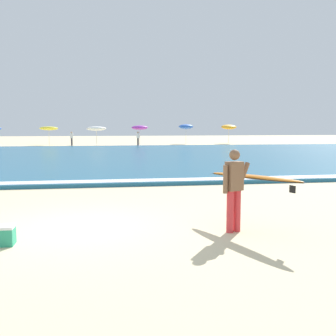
{
  "coord_description": "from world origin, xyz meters",
  "views": [
    {
      "loc": [
        0.7,
        -8.64,
        2.21
      ],
      "look_at": [
        2.29,
        1.63,
        1.1
      ],
      "focal_mm": 42.15,
      "sensor_mm": 36.0,
      "label": 1
    }
  ],
  "objects_px": {
    "beach_umbrella_4": "(186,127)",
    "beachgoer_near_row_mid": "(72,138)",
    "beach_umbrella_2": "(96,129)",
    "cooler_box": "(1,235)",
    "surfer_with_board": "(243,182)",
    "beachgoer_near_row_left": "(138,138)",
    "beach_umbrella_5": "(229,127)",
    "beach_umbrella_1": "(49,128)",
    "beach_umbrella_3": "(140,128)"
  },
  "relations": [
    {
      "from": "beachgoer_near_row_left",
      "to": "beach_umbrella_2",
      "type": "bearing_deg",
      "value": 168.66
    },
    {
      "from": "beach_umbrella_3",
      "to": "beach_umbrella_5",
      "type": "relative_size",
      "value": 0.95
    },
    {
      "from": "beach_umbrella_3",
      "to": "beach_umbrella_1",
      "type": "bearing_deg",
      "value": 174.6
    },
    {
      "from": "beach_umbrella_1",
      "to": "beach_umbrella_2",
      "type": "relative_size",
      "value": 0.99
    },
    {
      "from": "beach_umbrella_2",
      "to": "beach_umbrella_3",
      "type": "distance_m",
      "value": 4.97
    },
    {
      "from": "beach_umbrella_3",
      "to": "surfer_with_board",
      "type": "bearing_deg",
      "value": -91.45
    },
    {
      "from": "beach_umbrella_5",
      "to": "beachgoer_near_row_mid",
      "type": "relative_size",
      "value": 1.54
    },
    {
      "from": "beach_umbrella_4",
      "to": "surfer_with_board",
      "type": "bearing_deg",
      "value": -99.68
    },
    {
      "from": "beach_umbrella_1",
      "to": "surfer_with_board",
      "type": "bearing_deg",
      "value": -76.49
    },
    {
      "from": "surfer_with_board",
      "to": "beach_umbrella_2",
      "type": "bearing_deg",
      "value": 96.02
    },
    {
      "from": "surfer_with_board",
      "to": "beach_umbrella_4",
      "type": "bearing_deg",
      "value": 80.32
    },
    {
      "from": "beach_umbrella_1",
      "to": "beachgoer_near_row_mid",
      "type": "xyz_separation_m",
      "value": [
        2.65,
        -1.28,
        -1.08
      ]
    },
    {
      "from": "beach_umbrella_2",
      "to": "beach_umbrella_3",
      "type": "xyz_separation_m",
      "value": [
        4.96,
        0.32,
        0.1
      ]
    },
    {
      "from": "beach_umbrella_2",
      "to": "beachgoer_near_row_mid",
      "type": "height_order",
      "value": "beach_umbrella_2"
    },
    {
      "from": "beach_umbrella_4",
      "to": "beachgoer_near_row_mid",
      "type": "height_order",
      "value": "beach_umbrella_4"
    },
    {
      "from": "beachgoer_near_row_mid",
      "to": "cooler_box",
      "type": "xyz_separation_m",
      "value": [
        1.97,
        -38.23,
        -0.66
      ]
    },
    {
      "from": "beachgoer_near_row_mid",
      "to": "beach_umbrella_3",
      "type": "bearing_deg",
      "value": 2.2
    },
    {
      "from": "beach_umbrella_3",
      "to": "beachgoer_near_row_left",
      "type": "distance_m",
      "value": 1.74
    },
    {
      "from": "surfer_with_board",
      "to": "beach_umbrella_4",
      "type": "relative_size",
      "value": 1.14
    },
    {
      "from": "beachgoer_near_row_mid",
      "to": "beachgoer_near_row_left",
      "type": "bearing_deg",
      "value": -7.33
    },
    {
      "from": "beach_umbrella_4",
      "to": "beachgoer_near_row_mid",
      "type": "xyz_separation_m",
      "value": [
        -13.62,
        -2.21,
        -1.28
      ]
    },
    {
      "from": "surfer_with_board",
      "to": "beach_umbrella_1",
      "type": "bearing_deg",
      "value": 103.51
    },
    {
      "from": "beach_umbrella_1",
      "to": "beachgoer_near_row_mid",
      "type": "distance_m",
      "value": 3.13
    },
    {
      "from": "beachgoer_near_row_left",
      "to": "beach_umbrella_4",
      "type": "bearing_deg",
      "value": 27.06
    },
    {
      "from": "beach_umbrella_5",
      "to": "beach_umbrella_1",
      "type": "bearing_deg",
      "value": -176.29
    },
    {
      "from": "surfer_with_board",
      "to": "beachgoer_near_row_left",
      "type": "bearing_deg",
      "value": 88.99
    },
    {
      "from": "surfer_with_board",
      "to": "beachgoer_near_row_mid",
      "type": "relative_size",
      "value": 1.75
    },
    {
      "from": "surfer_with_board",
      "to": "beach_umbrella_2",
      "type": "distance_m",
      "value": 38.1
    },
    {
      "from": "beach_umbrella_1",
      "to": "beach_umbrella_3",
      "type": "bearing_deg",
      "value": -5.4
    },
    {
      "from": "surfer_with_board",
      "to": "cooler_box",
      "type": "bearing_deg",
      "value": -176.11
    },
    {
      "from": "beach_umbrella_3",
      "to": "beach_umbrella_4",
      "type": "relative_size",
      "value": 0.96
    },
    {
      "from": "beach_umbrella_4",
      "to": "beach_umbrella_3",
      "type": "bearing_deg",
      "value": -162.01
    },
    {
      "from": "beach_umbrella_5",
      "to": "beachgoer_near_row_left",
      "type": "distance_m",
      "value": 12.45
    },
    {
      "from": "beach_umbrella_2",
      "to": "beachgoer_near_row_left",
      "type": "height_order",
      "value": "beach_umbrella_2"
    },
    {
      "from": "beach_umbrella_4",
      "to": "beach_umbrella_5",
      "type": "height_order",
      "value": "beach_umbrella_5"
    },
    {
      "from": "beachgoer_near_row_left",
      "to": "beach_umbrella_5",
      "type": "bearing_deg",
      "value": 17.16
    },
    {
      "from": "beach_umbrella_3",
      "to": "beach_umbrella_4",
      "type": "bearing_deg",
      "value": 17.99
    },
    {
      "from": "beach_umbrella_1",
      "to": "beach_umbrella_5",
      "type": "bearing_deg",
      "value": 3.71
    },
    {
      "from": "beach_umbrella_2",
      "to": "cooler_box",
      "type": "relative_size",
      "value": 4.59
    },
    {
      "from": "surfer_with_board",
      "to": "beach_umbrella_1",
      "type": "distance_m",
      "value": 40.31
    },
    {
      "from": "beachgoer_near_row_mid",
      "to": "beach_umbrella_5",
      "type": "bearing_deg",
      "value": 7.98
    },
    {
      "from": "beach_umbrella_2",
      "to": "beachgoer_near_row_mid",
      "type": "bearing_deg",
      "value": 179.52
    },
    {
      "from": "beach_umbrella_1",
      "to": "beachgoer_near_row_mid",
      "type": "bearing_deg",
      "value": -25.8
    },
    {
      "from": "beach_umbrella_3",
      "to": "beach_umbrella_5",
      "type": "height_order",
      "value": "beach_umbrella_5"
    },
    {
      "from": "surfer_with_board",
      "to": "beach_umbrella_3",
      "type": "xyz_separation_m",
      "value": [
        0.96,
        38.21,
        0.98
      ]
    },
    {
      "from": "surfer_with_board",
      "to": "beachgoer_near_row_left",
      "type": "relative_size",
      "value": 1.75
    },
    {
      "from": "beach_umbrella_5",
      "to": "cooler_box",
      "type": "distance_m",
      "value": 44.48
    },
    {
      "from": "beach_umbrella_2",
      "to": "beach_umbrella_1",
      "type": "bearing_deg",
      "value": 166.5
    },
    {
      "from": "beach_umbrella_2",
      "to": "beachgoer_near_row_mid",
      "type": "xyz_separation_m",
      "value": [
        -2.78,
        0.02,
        -1.07
      ]
    },
    {
      "from": "beach_umbrella_2",
      "to": "beach_umbrella_5",
      "type": "distance_m",
      "value": 16.71
    }
  ]
}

